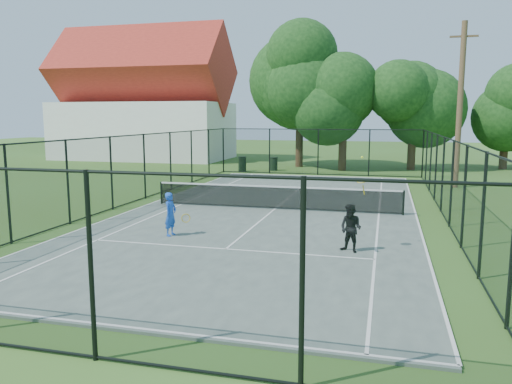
% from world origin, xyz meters
% --- Properties ---
extents(ground, '(120.00, 120.00, 0.00)m').
position_xyz_m(ground, '(0.00, 0.00, 0.00)').
color(ground, '#3A591E').
extents(tennis_court, '(11.00, 24.00, 0.06)m').
position_xyz_m(tennis_court, '(0.00, 0.00, 0.03)').
color(tennis_court, '#4E5C56').
rests_on(tennis_court, ground).
extents(tennis_net, '(10.08, 0.08, 0.95)m').
position_xyz_m(tennis_net, '(0.00, 0.00, 0.58)').
color(tennis_net, black).
rests_on(tennis_net, tennis_court).
extents(fence, '(13.10, 26.10, 3.00)m').
position_xyz_m(fence, '(0.00, 0.00, 1.50)').
color(fence, black).
rests_on(fence, ground).
extents(tree_near_left, '(7.71, 7.71, 10.06)m').
position_xyz_m(tree_near_left, '(-2.10, 17.99, 6.19)').
color(tree_near_left, '#332114').
rests_on(tree_near_left, ground).
extents(tree_near_mid, '(5.55, 5.55, 7.26)m').
position_xyz_m(tree_near_mid, '(1.31, 16.15, 4.47)').
color(tree_near_mid, '#332114').
rests_on(tree_near_mid, ground).
extents(tree_near_right, '(5.61, 5.61, 7.74)m').
position_xyz_m(tree_near_right, '(6.04, 17.78, 4.92)').
color(tree_near_right, '#332114').
rests_on(tree_near_right, ground).
extents(tree_far_right, '(4.94, 4.94, 6.54)m').
position_xyz_m(tree_far_right, '(12.54, 20.02, 4.05)').
color(tree_far_right, '#332114').
rests_on(tree_far_right, ground).
extents(building, '(15.30, 8.15, 11.87)m').
position_xyz_m(building, '(-17.00, 22.00, 4.93)').
color(building, silver).
rests_on(building, ground).
extents(trash_bin_left, '(0.58, 0.58, 1.03)m').
position_xyz_m(trash_bin_left, '(-5.38, 13.77, 0.52)').
color(trash_bin_left, black).
rests_on(trash_bin_left, ground).
extents(trash_bin_right, '(0.58, 0.58, 0.95)m').
position_xyz_m(trash_bin_right, '(-3.37, 14.86, 0.48)').
color(trash_bin_right, black).
rests_on(trash_bin_right, ground).
extents(utility_pole, '(1.40, 0.30, 8.66)m').
position_xyz_m(utility_pole, '(7.96, 9.00, 4.39)').
color(utility_pole, '#4C3823').
rests_on(utility_pole, ground).
extents(player_blue, '(0.78, 0.54, 1.37)m').
position_xyz_m(player_blue, '(-2.19, -5.26, 0.74)').
color(player_blue, blue).
rests_on(player_blue, tennis_court).
extents(player_black, '(0.81, 0.99, 2.62)m').
position_xyz_m(player_black, '(3.43, -5.81, 0.74)').
color(player_black, black).
rests_on(player_black, tennis_court).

